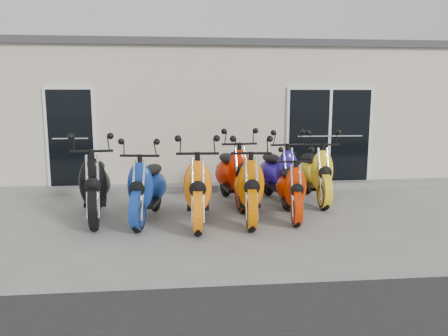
{
  "coord_description": "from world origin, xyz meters",
  "views": [
    {
      "loc": [
        -0.82,
        -7.6,
        2.13
      ],
      "look_at": [
        0.0,
        0.6,
        0.75
      ],
      "focal_mm": 35.0,
      "sensor_mm": 36.0,
      "label": 1
    }
  ],
  "objects": [
    {
      "name": "scooter_back_yellow",
      "position": [
        1.86,
        0.79,
        0.75
      ],
      "size": [
        0.82,
        2.06,
        1.5
      ],
      "primitive_type": null,
      "rotation": [
        0.0,
        0.0,
        -0.04
      ],
      "color": "yellow",
      "rests_on": "ground"
    },
    {
      "name": "scooter_front_orange_b",
      "position": [
        0.33,
        -0.37,
        0.76
      ],
      "size": [
        0.92,
        2.1,
        1.51
      ],
      "primitive_type": null,
      "rotation": [
        0.0,
        0.0,
        -0.09
      ],
      "color": "#D56700",
      "rests_on": "ground"
    },
    {
      "name": "ground",
      "position": [
        0.0,
        0.0,
        0.0
      ],
      "size": [
        80.0,
        80.0,
        0.0
      ],
      "primitive_type": "plane",
      "color": "gray",
      "rests_on": "ground"
    },
    {
      "name": "scooter_front_red",
      "position": [
        1.09,
        -0.29,
        0.65
      ],
      "size": [
        0.81,
        1.82,
        1.3
      ],
      "primitive_type": null,
      "rotation": [
        0.0,
        0.0,
        -0.09
      ],
      "color": "red",
      "rests_on": "ground"
    },
    {
      "name": "building",
      "position": [
        0.0,
        5.2,
        1.6
      ],
      "size": [
        14.0,
        6.0,
        3.2
      ],
      "primitive_type": "cube",
      "color": "beige",
      "rests_on": "ground"
    },
    {
      "name": "door_left",
      "position": [
        -3.2,
        2.17,
        1.26
      ],
      "size": [
        1.07,
        0.08,
        2.22
      ],
      "primitive_type": "cube",
      "color": "black",
      "rests_on": "front_step"
    },
    {
      "name": "front_step",
      "position": [
        0.0,
        2.02,
        0.07
      ],
      "size": [
        14.0,
        0.4,
        0.15
      ],
      "primitive_type": "cube",
      "color": "gray",
      "rests_on": "ground"
    },
    {
      "name": "scooter_back_blue",
      "position": [
        1.11,
        0.78,
        0.75
      ],
      "size": [
        0.98,
        2.11,
        1.51
      ],
      "primitive_type": null,
      "rotation": [
        0.0,
        0.0,
        0.12
      ],
      "color": "#23138A",
      "rests_on": "ground"
    },
    {
      "name": "roof_cap",
      "position": [
        0.0,
        5.2,
        3.28
      ],
      "size": [
        14.2,
        6.2,
        0.16
      ],
      "primitive_type": "cube",
      "color": "#3F3F42",
      "rests_on": "building"
    },
    {
      "name": "scooter_front_blue",
      "position": [
        -1.4,
        -0.24,
        0.73
      ],
      "size": [
        1.02,
        2.07,
        1.47
      ],
      "primitive_type": null,
      "rotation": [
        0.0,
        0.0,
        -0.16
      ],
      "color": "navy",
      "rests_on": "ground"
    },
    {
      "name": "scooter_front_black",
      "position": [
        -2.3,
        -0.08,
        0.77
      ],
      "size": [
        1.04,
        2.18,
        1.55
      ],
      "primitive_type": null,
      "rotation": [
        0.0,
        0.0,
        0.14
      ],
      "color": "black",
      "rests_on": "ground"
    },
    {
      "name": "scooter_front_orange_a",
      "position": [
        -0.54,
        -0.47,
        0.77
      ],
      "size": [
        0.85,
        2.11,
        1.54
      ],
      "primitive_type": null,
      "rotation": [
        0.0,
        0.0,
        -0.04
      ],
      "color": "orange",
      "rests_on": "ground"
    },
    {
      "name": "scooter_back_red",
      "position": [
        0.19,
        0.76,
        0.77
      ],
      "size": [
        1.02,
        2.17,
        1.54
      ],
      "primitive_type": null,
      "rotation": [
        0.0,
        0.0,
        0.13
      ],
      "color": "#B81800",
      "rests_on": "ground"
    },
    {
      "name": "door_right",
      "position": [
        2.6,
        2.17,
        1.26
      ],
      "size": [
        2.02,
        0.08,
        2.22
      ],
      "primitive_type": "cube",
      "color": "black",
      "rests_on": "front_step"
    }
  ]
}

